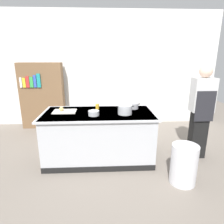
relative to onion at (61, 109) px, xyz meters
name	(u,v)px	position (x,y,z in m)	size (l,w,h in m)	color
ground_plane	(99,158)	(0.65, -0.06, -0.96)	(10.00, 10.00, 0.00)	slate
back_wall	(99,70)	(0.65, 2.04, 0.54)	(6.40, 0.12, 3.00)	white
counter_island	(99,135)	(0.65, -0.06, -0.49)	(1.98, 0.98, 0.90)	#B7BABF
cutting_board	(65,111)	(0.05, 0.01, -0.05)	(0.40, 0.28, 0.02)	silver
onion	(61,109)	(0.00, 0.00, 0.00)	(0.08, 0.08, 0.08)	tan
stock_pot	(125,110)	(1.11, -0.17, 0.02)	(0.31, 0.24, 0.16)	#B7BABF
sauce_pan	(134,106)	(1.32, 0.18, -0.01)	(0.24, 0.18, 0.10)	#99999E
mixing_bowl	(94,113)	(0.58, -0.23, -0.02)	(0.18, 0.18, 0.08)	#B7BABF
juice_cup	(97,107)	(0.63, 0.17, -0.01)	(0.07, 0.07, 0.10)	yellow
trash_bin	(184,164)	(1.93, -0.85, -0.65)	(0.39, 0.39, 0.61)	silver
person_chef	(201,111)	(2.50, -0.07, -0.05)	(0.38, 0.25, 1.72)	black
bookshelf	(42,96)	(-0.84, 1.74, -0.11)	(1.10, 0.31, 1.70)	brown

